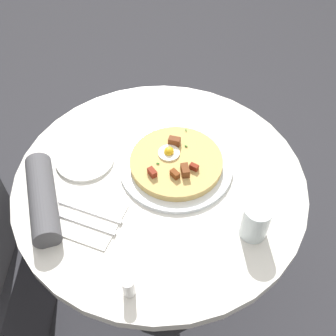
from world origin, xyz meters
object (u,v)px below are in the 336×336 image
at_px(salt_shaker, 129,287).
at_px(pizza_plate, 176,166).
at_px(knife, 90,211).
at_px(water_glass, 255,221).
at_px(bread_plate, 85,159).
at_px(breakfast_pizza, 176,162).
at_px(fork, 83,222).
at_px(dining_table, 161,212).

bearing_deg(salt_shaker, pizza_plate, 164.82).
bearing_deg(knife, pizza_plate, 55.47).
relative_size(water_glass, salt_shaker, 1.76).
height_order(bread_plate, salt_shaker, salt_shaker).
relative_size(breakfast_pizza, fork, 1.43).
distance_m(pizza_plate, breakfast_pizza, 0.02).
distance_m(bread_plate, knife, 0.18).
distance_m(dining_table, breakfast_pizza, 0.20).
height_order(pizza_plate, knife, pizza_plate).
bearing_deg(breakfast_pizza, pizza_plate, 101.79).
xyz_separation_m(pizza_plate, water_glass, (0.21, 0.19, 0.04)).
height_order(breakfast_pizza, knife, breakfast_pizza).
bearing_deg(bread_plate, pizza_plate, 85.61).
relative_size(knife, salt_shaker, 3.17).
bearing_deg(salt_shaker, fork, -143.31).
height_order(knife, salt_shaker, salt_shaker).
relative_size(fork, water_glass, 1.79).
relative_size(breakfast_pizza, knife, 1.43).
bearing_deg(pizza_plate, salt_shaker, -15.18).
bearing_deg(fork, dining_table, 58.67).
distance_m(pizza_plate, bread_plate, 0.26).
xyz_separation_m(breakfast_pizza, fork, (0.19, -0.23, -0.02)).
height_order(bread_plate, water_glass, water_glass).
relative_size(pizza_plate, bread_plate, 1.91).
bearing_deg(fork, salt_shaker, -33.72).
xyz_separation_m(bread_plate, salt_shaker, (0.39, 0.16, 0.02)).
xyz_separation_m(dining_table, breakfast_pizza, (-0.04, 0.04, 0.19)).
distance_m(dining_table, bread_plate, 0.28).
distance_m(breakfast_pizza, knife, 0.27).
xyz_separation_m(pizza_plate, bread_plate, (-0.02, -0.26, -0.00)).
bearing_deg(pizza_plate, breakfast_pizza, -78.21).
xyz_separation_m(pizza_plate, knife, (0.16, -0.22, 0.00)).
bearing_deg(pizza_plate, bread_plate, -94.39).
distance_m(breakfast_pizza, fork, 0.30).
bearing_deg(breakfast_pizza, bread_plate, -94.42).
height_order(pizza_plate, water_glass, water_glass).
height_order(fork, knife, same).
distance_m(dining_table, water_glass, 0.36).
relative_size(pizza_plate, salt_shaker, 5.60).
xyz_separation_m(breakfast_pizza, knife, (0.16, -0.22, -0.02)).
distance_m(water_glass, salt_shaker, 0.33).
height_order(dining_table, bread_plate, bread_plate).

